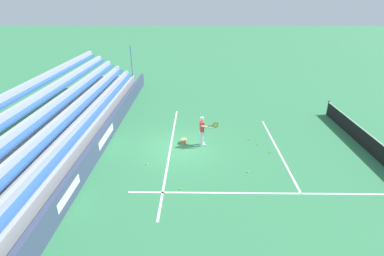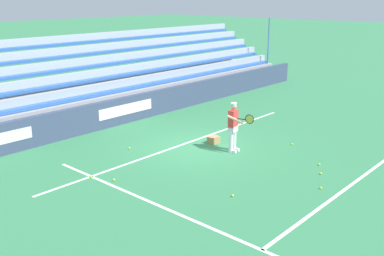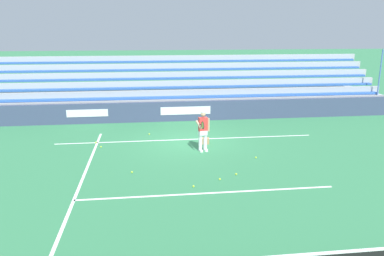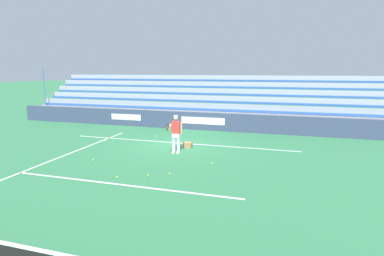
% 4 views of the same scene
% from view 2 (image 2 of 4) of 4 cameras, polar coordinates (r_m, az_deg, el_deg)
% --- Properties ---
extents(ground_plane, '(160.00, 160.00, 0.00)m').
position_cam_2_polar(ground_plane, '(15.92, 0.45, -2.38)').
color(ground_plane, '#337A4C').
extents(court_baseline_white, '(12.00, 0.10, 0.01)m').
position_cam_2_polar(court_baseline_white, '(16.24, -0.88, -1.99)').
color(court_baseline_white, white).
rests_on(court_baseline_white, ground).
extents(court_sideline_white, '(0.10, 12.00, 0.01)m').
position_cam_2_polar(court_sideline_white, '(10.67, 1.99, -12.40)').
color(court_sideline_white, white).
rests_on(court_sideline_white, ground).
extents(court_service_line_white, '(8.22, 0.10, 0.01)m').
position_cam_2_polar(court_service_line_white, '(13.20, 18.82, -7.42)').
color(court_service_line_white, white).
rests_on(court_service_line_white, ground).
extents(back_wall_sponsor_board, '(26.71, 0.25, 1.10)m').
position_cam_2_polar(back_wall_sponsor_board, '(18.73, -9.39, 2.07)').
color(back_wall_sponsor_board, '#384260').
rests_on(back_wall_sponsor_board, ground).
extents(bleacher_stand, '(25.38, 4.00, 3.85)m').
position_cam_2_polar(bleacher_stand, '(20.75, -14.00, 3.90)').
color(bleacher_stand, '#9EA3A8').
rests_on(bleacher_stand, ground).
extents(tennis_player, '(0.59, 1.04, 1.71)m').
position_cam_2_polar(tennis_player, '(15.23, 5.30, 0.20)').
color(tennis_player, silver).
rests_on(tennis_player, ground).
extents(ball_box_cardboard, '(0.43, 0.34, 0.26)m').
position_cam_2_polar(ball_box_cardboard, '(16.26, 2.76, -1.51)').
color(ball_box_cardboard, '#A87F51').
rests_on(ball_box_cardboard, ground).
extents(tennis_ball_by_box, '(0.07, 0.07, 0.07)m').
position_cam_2_polar(tennis_ball_by_box, '(16.47, 12.63, -2.01)').
color(tennis_ball_by_box, '#CCE533').
rests_on(tennis_ball_by_box, ground).
extents(tennis_ball_stray_back, '(0.07, 0.07, 0.07)m').
position_cam_2_polar(tennis_ball_stray_back, '(12.13, 5.18, -8.55)').
color(tennis_ball_stray_back, '#CCE533').
rests_on(tennis_ball_stray_back, ground).
extents(tennis_ball_near_player, '(0.07, 0.07, 0.07)m').
position_cam_2_polar(tennis_ball_near_player, '(14.75, 15.85, -4.46)').
color(tennis_ball_near_player, '#CCE533').
rests_on(tennis_ball_near_player, ground).
extents(tennis_ball_midcourt, '(0.07, 0.07, 0.07)m').
position_cam_2_polar(tennis_ball_midcourt, '(13.03, 16.05, -7.32)').
color(tennis_ball_midcourt, '#CCE533').
rests_on(tennis_ball_midcourt, ground).
extents(tennis_ball_toward_net, '(0.07, 0.07, 0.07)m').
position_cam_2_polar(tennis_ball_toward_net, '(14.04, 16.04, -5.57)').
color(tennis_ball_toward_net, '#CCE533').
rests_on(tennis_ball_toward_net, ground).
extents(tennis_ball_on_baseline, '(0.07, 0.07, 0.07)m').
position_cam_2_polar(tennis_ball_on_baseline, '(15.81, -7.97, -2.56)').
color(tennis_ball_on_baseline, '#CCE533').
rests_on(tennis_ball_on_baseline, ground).
extents(tennis_ball_far_right, '(0.07, 0.07, 0.07)m').
position_cam_2_polar(tennis_ball_far_right, '(13.25, -9.88, -6.50)').
color(tennis_ball_far_right, '#CCE533').
rests_on(tennis_ball_far_right, ground).
extents(tennis_ball_far_left, '(0.07, 0.07, 0.07)m').
position_cam_2_polar(tennis_ball_far_left, '(13.60, -12.70, -6.04)').
color(tennis_ball_far_left, '#CCE533').
rests_on(tennis_ball_far_left, ground).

